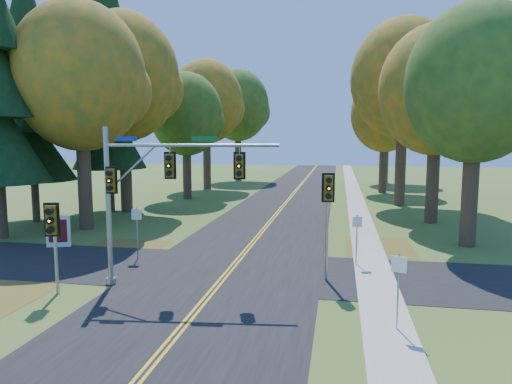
# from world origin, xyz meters

# --- Properties ---
(ground) EXTENTS (160.00, 160.00, 0.00)m
(ground) POSITION_xyz_m (0.00, 0.00, 0.00)
(ground) COLOR #3E5B20
(ground) RESTS_ON ground
(road_main) EXTENTS (8.00, 160.00, 0.02)m
(road_main) POSITION_xyz_m (0.00, 0.00, 0.01)
(road_main) COLOR black
(road_main) RESTS_ON ground
(road_cross) EXTENTS (60.00, 6.00, 0.02)m
(road_cross) POSITION_xyz_m (0.00, 2.00, 0.01)
(road_cross) COLOR black
(road_cross) RESTS_ON ground
(centerline_left) EXTENTS (0.10, 160.00, 0.01)m
(centerline_left) POSITION_xyz_m (-0.10, 0.00, 0.03)
(centerline_left) COLOR gold
(centerline_left) RESTS_ON road_main
(centerline_right) EXTENTS (0.10, 160.00, 0.01)m
(centerline_right) POSITION_xyz_m (0.10, 0.00, 0.03)
(centerline_right) COLOR gold
(centerline_right) RESTS_ON road_main
(sidewalk_east) EXTENTS (1.60, 160.00, 0.06)m
(sidewalk_east) POSITION_xyz_m (6.20, 0.00, 0.03)
(sidewalk_east) COLOR #9E998E
(sidewalk_east) RESTS_ON ground
(leaf_patch_w_near) EXTENTS (4.00, 6.00, 0.00)m
(leaf_patch_w_near) POSITION_xyz_m (-6.50, 4.00, 0.01)
(leaf_patch_w_near) COLOR brown
(leaf_patch_w_near) RESTS_ON ground
(leaf_patch_e) EXTENTS (3.50, 8.00, 0.00)m
(leaf_patch_e) POSITION_xyz_m (6.80, 6.00, 0.01)
(leaf_patch_e) COLOR brown
(leaf_patch_e) RESTS_ON ground
(tree_w_a) EXTENTS (8.00, 8.00, 14.15)m
(tree_w_a) POSITION_xyz_m (-11.13, 9.38, 9.49)
(tree_w_a) COLOR #38281C
(tree_w_a) RESTS_ON ground
(tree_e_a) EXTENTS (7.20, 7.20, 12.73)m
(tree_e_a) POSITION_xyz_m (11.57, 8.77, 8.53)
(tree_e_a) COLOR #38281C
(tree_e_a) RESTS_ON ground
(tree_w_b) EXTENTS (8.60, 8.60, 15.38)m
(tree_w_b) POSITION_xyz_m (-11.72, 16.29, 10.37)
(tree_w_b) COLOR #38281C
(tree_w_b) RESTS_ON ground
(tree_e_b) EXTENTS (7.60, 7.60, 13.33)m
(tree_e_b) POSITION_xyz_m (10.97, 15.58, 8.90)
(tree_e_b) COLOR #38281C
(tree_e_b) RESTS_ON ground
(tree_w_c) EXTENTS (6.80, 6.80, 11.91)m
(tree_w_c) POSITION_xyz_m (-9.54, 24.47, 7.94)
(tree_w_c) COLOR #38281C
(tree_w_c) RESTS_ON ground
(tree_e_c) EXTENTS (8.80, 8.80, 15.79)m
(tree_e_c) POSITION_xyz_m (9.88, 23.69, 10.66)
(tree_e_c) COLOR #38281C
(tree_e_c) RESTS_ON ground
(tree_w_d) EXTENTS (8.20, 8.20, 14.56)m
(tree_w_d) POSITION_xyz_m (-10.13, 33.18, 9.78)
(tree_w_d) COLOR #38281C
(tree_w_d) RESTS_ON ground
(tree_e_d) EXTENTS (7.00, 7.00, 12.32)m
(tree_e_d) POSITION_xyz_m (9.26, 32.87, 8.24)
(tree_e_d) COLOR #38281C
(tree_e_d) RESTS_ON ground
(tree_w_e) EXTENTS (8.40, 8.40, 14.97)m
(tree_w_e) POSITION_xyz_m (-8.92, 44.09, 10.07)
(tree_w_e) COLOR #38281C
(tree_w_e) RESTS_ON ground
(tree_e_e) EXTENTS (7.80, 7.80, 13.74)m
(tree_e_e) POSITION_xyz_m (10.47, 43.58, 9.19)
(tree_e_e) COLOR #38281C
(tree_e_e) RESTS_ON ground
(pine_b) EXTENTS (5.60, 5.60, 17.31)m
(pine_b) POSITION_xyz_m (-16.00, 11.00, 8.16)
(pine_b) COLOR #38281C
(pine_b) RESTS_ON ground
(pine_c) EXTENTS (5.60, 5.60, 20.56)m
(pine_c) POSITION_xyz_m (-13.00, 16.00, 9.69)
(pine_c) COLOR #38281C
(pine_c) RESTS_ON ground
(traffic_mast) EXTENTS (6.82, 1.22, 6.22)m
(traffic_mast) POSITION_xyz_m (-2.52, -0.57, 4.00)
(traffic_mast) COLOR gray
(traffic_mast) RESTS_ON ground
(east_signal_pole) EXTENTS (0.51, 0.59, 4.42)m
(east_signal_pole) POSITION_xyz_m (4.22, 1.11, 3.35)
(east_signal_pole) COLOR #909298
(east_signal_pole) RESTS_ON ground
(ped_signal_pole) EXTENTS (0.53, 0.64, 3.48)m
(ped_signal_pole) POSITION_xyz_m (-5.57, -2.31, 2.58)
(ped_signal_pole) COLOR #95979D
(ped_signal_pole) RESTS_ON ground
(info_kiosk) EXTENTS (1.21, 0.57, 1.69)m
(info_kiosk) POSITION_xyz_m (-10.00, 4.53, 0.84)
(info_kiosk) COLOR silver
(info_kiosk) RESTS_ON ground
(reg_sign_e_north) EXTENTS (0.43, 0.18, 2.35)m
(reg_sign_e_north) POSITION_xyz_m (5.49, 3.77, 1.61)
(reg_sign_e_north) COLOR gray
(reg_sign_e_north) RESTS_ON ground
(reg_sign_e_south) EXTENTS (0.44, 0.17, 2.38)m
(reg_sign_e_south) POSITION_xyz_m (6.44, -3.24, 1.63)
(reg_sign_e_south) COLOR gray
(reg_sign_e_south) RESTS_ON ground
(reg_sign_w) EXTENTS (0.48, 0.10, 2.51)m
(reg_sign_w) POSITION_xyz_m (-4.83, 3.08, 1.72)
(reg_sign_w) COLOR gray
(reg_sign_w) RESTS_ON ground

